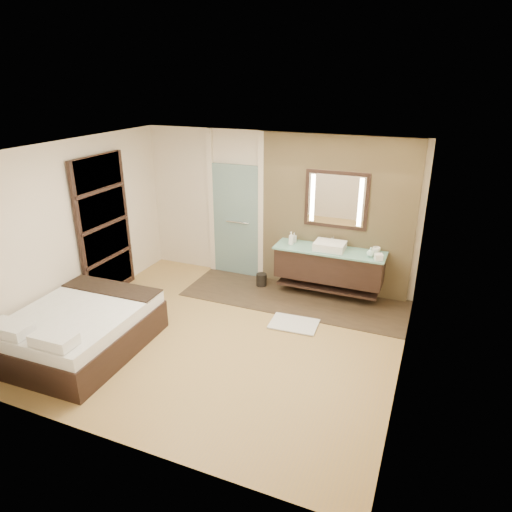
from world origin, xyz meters
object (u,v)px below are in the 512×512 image
at_px(vanity, 329,265).
at_px(mirror_unit, 336,200).
at_px(bed, 80,330).
at_px(waste_bin, 261,280).

relative_size(vanity, mirror_unit, 1.75).
distance_m(mirror_unit, bed, 4.40).
xyz_separation_m(mirror_unit, bed, (-2.75, -3.16, -1.34)).
bearing_deg(bed, waste_bin, 60.07).
height_order(vanity, mirror_unit, mirror_unit).
bearing_deg(vanity, waste_bin, -176.76).
distance_m(mirror_unit, waste_bin, 1.97).
xyz_separation_m(mirror_unit, waste_bin, (-1.20, -0.31, -1.53)).
bearing_deg(bed, vanity, 45.31).
height_order(vanity, waste_bin, vanity).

